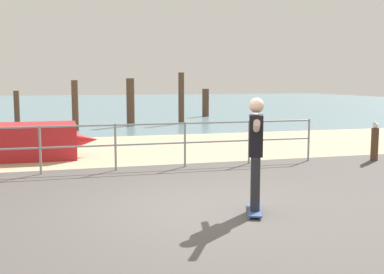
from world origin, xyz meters
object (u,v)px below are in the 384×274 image
skateboarder (256,147)px  bollard_short (375,145)px  skateboard (255,210)px  seagull (375,125)px

skateboarder → bollard_short: bearing=37.0°
skateboard → seagull: (4.70, 3.54, 0.83)m
skateboarder → seagull: (4.70, 3.54, -0.12)m
seagull → bollard_short: bearing=47.5°
skateboarder → skateboard: bearing=-45.0°
skateboard → skateboarder: (-0.00, 0.00, 0.95)m
seagull → skateboard: bearing=-143.0°
skateboard → bollard_short: (4.71, 3.55, 0.35)m
skateboard → skateboarder: 0.95m
skateboard → skateboarder: bearing=135.0°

